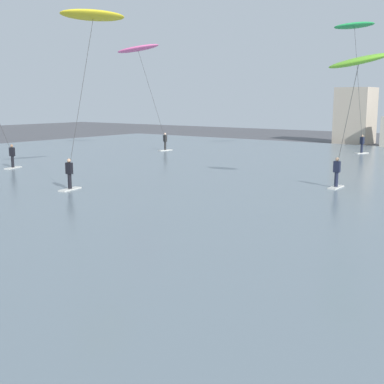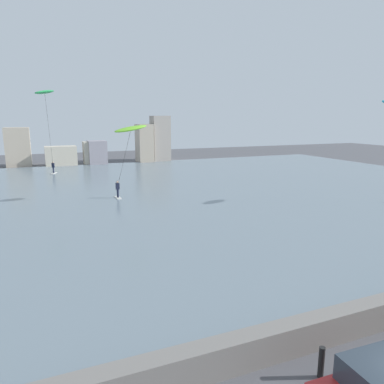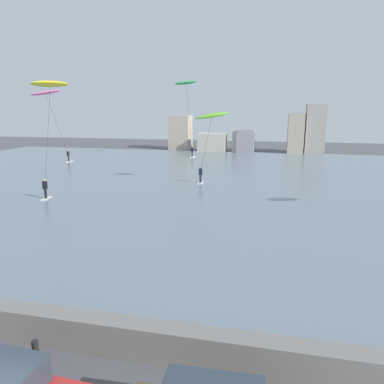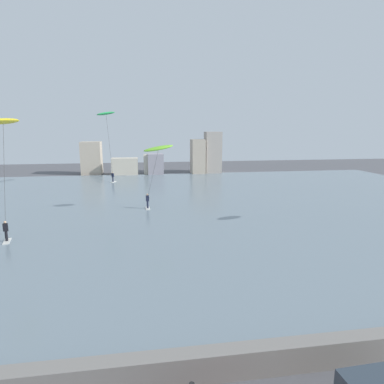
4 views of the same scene
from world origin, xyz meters
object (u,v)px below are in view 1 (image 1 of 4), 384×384
kitesurfer_lime (356,74)px  kitesurfer_green (355,34)px  kitesurfer_yellow (92,26)px  kitesurfer_pink (140,56)px

kitesurfer_lime → kitesurfer_green: 19.13m
kitesurfer_yellow → kitesurfer_pink: size_ratio=0.97×
kitesurfer_green → kitesurfer_yellow: (-5.75, -23.63, -1.47)m
kitesurfer_lime → kitesurfer_pink: kitesurfer_pink is taller
kitesurfer_lime → kitesurfer_green: (-6.53, 17.52, 4.06)m
kitesurfer_lime → kitesurfer_green: bearing=110.4°
kitesurfer_lime → kitesurfer_pink: (-22.80, 9.11, 2.58)m
kitesurfer_yellow → kitesurfer_pink: 18.51m
kitesurfer_green → kitesurfer_pink: 18.38m
kitesurfer_yellow → kitesurfer_pink: (-10.53, 15.22, -0.00)m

